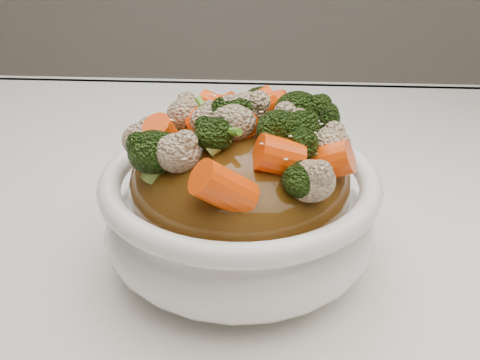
# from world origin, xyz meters

# --- Properties ---
(tablecloth) EXTENTS (1.20, 0.80, 0.04)m
(tablecloth) POSITION_xyz_m (0.00, 0.00, 0.73)
(tablecloth) COLOR white
(tablecloth) RESTS_ON dining_table
(bowl) EXTENTS (0.28, 0.28, 0.08)m
(bowl) POSITION_xyz_m (-0.05, -0.04, 0.79)
(bowl) COLOR white
(bowl) RESTS_ON tablecloth
(sauce_base) EXTENTS (0.23, 0.23, 0.09)m
(sauce_base) POSITION_xyz_m (-0.05, -0.04, 0.82)
(sauce_base) COLOR #4D2E0D
(sauce_base) RESTS_ON bowl
(carrots) EXTENTS (0.23, 0.23, 0.05)m
(carrots) POSITION_xyz_m (-0.05, -0.04, 0.88)
(carrots) COLOR #FF4B08
(carrots) RESTS_ON sauce_base
(broccoli) EXTENTS (0.23, 0.23, 0.04)m
(broccoli) POSITION_xyz_m (-0.05, -0.04, 0.88)
(broccoli) COLOR black
(broccoli) RESTS_ON sauce_base
(cauliflower) EXTENTS (0.23, 0.23, 0.04)m
(cauliflower) POSITION_xyz_m (-0.05, -0.04, 0.88)
(cauliflower) COLOR #D0B48E
(cauliflower) RESTS_ON sauce_base
(scallions) EXTENTS (0.17, 0.17, 0.02)m
(scallions) POSITION_xyz_m (-0.05, -0.04, 0.88)
(scallions) COLOR #4A8F21
(scallions) RESTS_ON sauce_base
(sesame_seeds) EXTENTS (0.20, 0.20, 0.01)m
(sesame_seeds) POSITION_xyz_m (-0.05, -0.04, 0.88)
(sesame_seeds) COLOR beige
(sesame_seeds) RESTS_ON sauce_base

